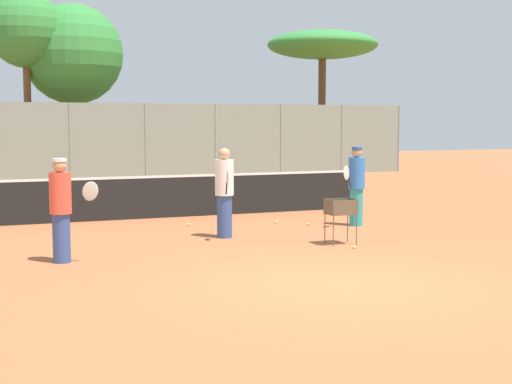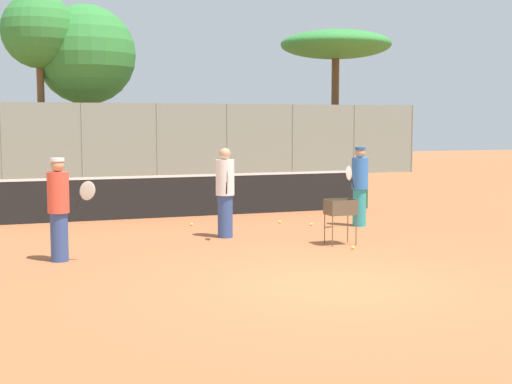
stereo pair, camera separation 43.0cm
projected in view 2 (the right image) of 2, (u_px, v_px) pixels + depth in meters
ground_plane at (335, 285)px, 10.57m from camera, size 80.00×80.00×0.00m
tennis_net at (195, 194)px, 18.16m from camera, size 9.94×0.10×1.07m
back_fence at (120, 142)px, 29.32m from camera, size 27.76×0.08×3.16m
tree_0 at (336, 46)px, 35.25m from camera, size 5.49×5.49×6.87m
tree_1 at (86, 55)px, 31.14m from camera, size 4.33×4.33×7.48m
tree_2 at (39, 32)px, 29.78m from camera, size 3.12×3.12×7.74m
player_white_outfit at (225, 192)px, 14.80m from camera, size 0.39×0.94×1.87m
player_red_cap at (360, 185)px, 16.40m from camera, size 0.80×0.65×1.83m
player_yellow_shirt at (59, 208)px, 12.28m from camera, size 0.82×0.60×1.80m
ball_cart at (341, 211)px, 13.97m from camera, size 0.56×0.41×0.90m
tennis_ball_0 at (280, 222)px, 16.94m from camera, size 0.07×0.07×0.07m
tennis_ball_1 at (311, 224)px, 16.54m from camera, size 0.07×0.07×0.07m
tennis_ball_2 at (228, 224)px, 16.55m from camera, size 0.07×0.07×0.07m
tennis_ball_3 at (191, 224)px, 16.54m from camera, size 0.07×0.07×0.07m
tennis_ball_4 at (222, 224)px, 16.60m from camera, size 0.07×0.07×0.07m
tennis_ball_5 at (353, 247)px, 13.53m from camera, size 0.07×0.07×0.07m
parked_car at (190, 158)px, 34.17m from camera, size 4.20×1.70×1.60m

